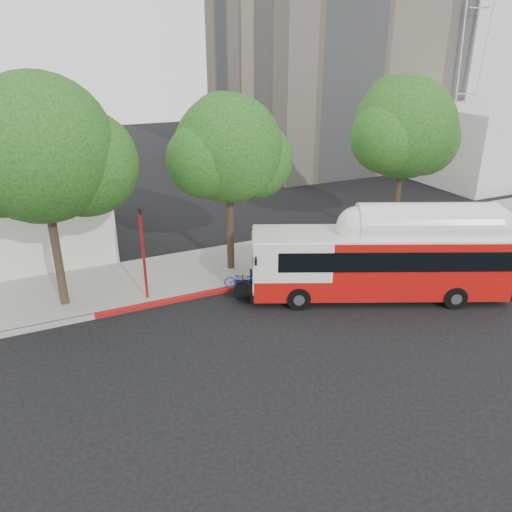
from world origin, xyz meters
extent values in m
plane|color=black|center=(0.00, 0.00, 0.00)|extent=(120.00, 120.00, 0.00)
cube|color=gray|center=(0.00, 6.50, 0.07)|extent=(60.00, 5.00, 0.15)
cube|color=gray|center=(0.00, 3.90, 0.07)|extent=(60.00, 0.30, 0.15)
cube|color=#9B1110|center=(-3.00, 3.90, 0.08)|extent=(10.00, 0.32, 0.16)
cylinder|color=#2D2116|center=(-9.00, 5.50, 3.04)|extent=(0.36, 0.36, 6.08)
sphere|color=#123D11|center=(-9.00, 5.50, 6.84)|extent=(5.80, 5.80, 5.80)
sphere|color=#123D11|center=(-7.41, 5.70, 6.08)|extent=(4.35, 4.35, 4.35)
cylinder|color=#2D2116|center=(-1.00, 6.00, 2.72)|extent=(0.36, 0.36, 5.44)
sphere|color=#123D11|center=(-1.00, 6.00, 6.12)|extent=(5.00, 5.00, 5.00)
sphere|color=#123D11|center=(0.38, 6.20, 5.44)|extent=(3.75, 3.75, 3.75)
cylinder|color=#2D2116|center=(9.00, 5.80, 2.88)|extent=(0.36, 0.36, 5.76)
sphere|color=#123D11|center=(9.00, 5.80, 6.48)|extent=(5.40, 5.40, 5.40)
sphere|color=#123D11|center=(10.48, 6.00, 5.76)|extent=(4.05, 4.05, 4.05)
cube|color=silver|center=(30.00, 16.00, 3.00)|extent=(20.00, 12.00, 6.00)
cube|color=#BC100D|center=(3.84, 0.56, 1.66)|extent=(11.07, 6.68, 2.67)
cube|color=black|center=(4.26, 0.37, 2.21)|extent=(10.08, 6.28, 0.87)
cube|color=white|center=(3.84, 0.56, 3.03)|extent=(11.04, 6.61, 0.09)
cube|color=white|center=(5.52, -0.19, 3.27)|extent=(6.13, 4.08, 0.51)
cube|color=black|center=(-1.67, 3.00, 0.46)|extent=(1.35, 1.81, 0.06)
imported|color=navy|center=(-1.67, 3.00, 0.90)|extent=(1.14, 1.67, 0.83)
cylinder|color=#A61411|center=(-5.62, 4.51, 2.04)|extent=(0.12, 0.12, 4.08)
cube|color=black|center=(-5.62, 4.51, 4.19)|extent=(0.05, 0.41, 0.26)
camera|label=1|loc=(-9.49, -15.45, 10.45)|focal=35.00mm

